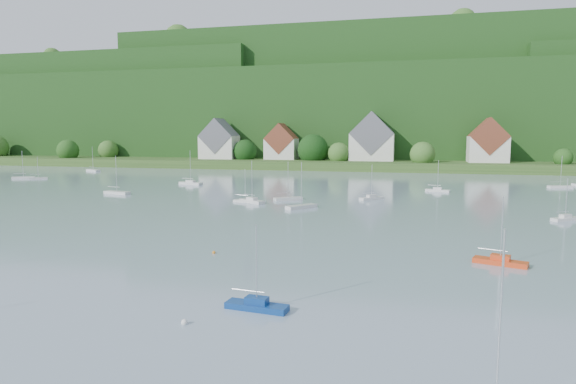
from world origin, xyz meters
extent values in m
cube|color=#2C4E1D|center=(0.00, 200.00, 1.50)|extent=(600.00, 60.00, 3.00)
cube|color=#143912|center=(0.00, 275.00, 20.00)|extent=(620.00, 160.00, 40.00)
cube|color=#143912|center=(-150.00, 260.00, 24.00)|extent=(200.00, 120.00, 52.00)
cube|color=#143912|center=(10.00, 270.00, 28.00)|extent=(240.00, 130.00, 60.00)
sphere|color=#316324|center=(-108.08, 191.48, 5.80)|extent=(8.61, 8.61, 8.61)
sphere|color=#265018|center=(-119.76, 180.47, 5.94)|extent=(9.03, 9.03, 9.03)
sphere|color=#316324|center=(-6.80, 183.88, 5.66)|extent=(8.19, 8.19, 8.19)
sphere|color=#316324|center=(-51.96, 186.07, 5.11)|extent=(6.49, 6.49, 6.49)
sphere|color=#316324|center=(46.85, 192.08, 6.95)|extent=(12.16, 12.16, 12.16)
sphere|color=#316324|center=(22.99, 179.93, 5.84)|extent=(8.73, 8.73, 8.73)
sphere|color=black|center=(-43.87, 185.86, 6.03)|extent=(9.32, 9.32, 9.32)
sphere|color=#265018|center=(67.84, 181.69, 5.03)|extent=(6.24, 6.24, 6.24)
sphere|color=black|center=(-17.00, 186.36, 6.87)|extent=(11.92, 11.92, 11.92)
sphere|color=#316324|center=(-119.71, 228.54, 51.84)|extent=(10.52, 10.52, 10.52)
sphere|color=#265018|center=(-84.27, 263.14, 51.80)|extent=(10.29, 10.29, 10.29)
sphere|color=black|center=(-190.36, 258.01, 51.80)|extent=(10.31, 10.31, 10.31)
sphere|color=black|center=(-175.19, 233.35, 51.42)|extent=(8.14, 8.14, 8.14)
sphere|color=#316324|center=(-177.57, 262.59, 51.25)|extent=(7.15, 7.15, 7.15)
sphere|color=black|center=(-68.16, 251.39, 51.26)|extent=(7.18, 7.18, 7.18)
sphere|color=#316324|center=(-157.98, 221.69, 51.56)|extent=(8.89, 8.89, 8.89)
sphere|color=black|center=(-193.31, 253.95, 51.74)|extent=(9.97, 9.97, 9.97)
sphere|color=#265018|center=(39.50, 255.03, 60.25)|extent=(12.83, 12.83, 12.83)
sphere|color=#316324|center=(-39.93, 242.18, 59.43)|extent=(8.18, 8.18, 8.18)
sphere|color=#265018|center=(1.11, 279.65, 60.23)|extent=(12.73, 12.73, 12.73)
sphere|color=#265018|center=(83.40, 244.53, 60.01)|extent=(11.50, 11.50, 11.50)
sphere|color=#265018|center=(60.71, 274.89, 60.56)|extent=(14.65, 14.65, 14.65)
sphere|color=#316324|center=(39.25, 231.29, 60.09)|extent=(11.95, 11.95, 11.95)
sphere|color=#316324|center=(-47.14, 274.29, 59.24)|extent=(7.07, 7.07, 7.07)
sphere|color=black|center=(-3.47, 243.31, 59.44)|extent=(8.21, 8.21, 8.21)
sphere|color=#316324|center=(-22.82, 267.10, 60.14)|extent=(12.24, 12.24, 12.24)
sphere|color=#316324|center=(-95.50, 235.90, 60.39)|extent=(13.65, 13.65, 13.65)
sphere|color=#265018|center=(78.67, 255.82, 47.71)|extent=(9.78, 9.78, 9.78)
sphere|color=#265018|center=(-39.98, 262.14, 42.10)|extent=(12.01, 12.01, 12.01)
sphere|color=black|center=(-3.70, 272.21, 42.75)|extent=(15.72, 15.72, 15.72)
sphere|color=#265018|center=(10.88, 267.92, 41.84)|extent=(10.54, 10.54, 10.54)
sphere|color=#265018|center=(-193.30, 298.62, 41.43)|extent=(8.18, 8.18, 8.18)
sphere|color=black|center=(-175.91, 289.59, 41.53)|extent=(8.74, 8.74, 8.74)
sphere|color=black|center=(-191.77, 268.51, 42.69)|extent=(15.38, 15.38, 15.38)
cube|color=silver|center=(-55.00, 187.00, 7.50)|extent=(14.00, 10.00, 9.00)
cube|color=#5D5C64|center=(-55.00, 187.00, 12.00)|extent=(14.00, 10.40, 14.00)
cube|color=silver|center=(-30.00, 189.00, 7.00)|extent=(12.00, 9.00, 8.00)
cube|color=brown|center=(-30.00, 189.00, 11.00)|extent=(12.00, 9.36, 12.00)
cube|color=silver|center=(5.00, 188.00, 8.00)|extent=(16.00, 11.00, 10.00)
cube|color=#5D5C64|center=(5.00, 188.00, 13.00)|extent=(16.00, 11.44, 16.00)
cube|color=silver|center=(45.00, 186.00, 7.50)|extent=(13.00, 10.00, 9.00)
cube|color=brown|center=(45.00, 186.00, 12.00)|extent=(13.00, 10.40, 13.00)
cube|color=navy|center=(7.75, 35.57, 0.24)|extent=(4.83, 1.84, 0.47)
cube|color=navy|center=(7.75, 35.57, 0.72)|extent=(1.74, 1.10, 0.50)
cylinder|color=silver|center=(7.75, 35.57, 3.42)|extent=(0.10, 0.10, 5.89)
cylinder|color=silver|center=(7.05, 35.65, 1.37)|extent=(2.58, 0.37, 0.08)
cylinder|color=silver|center=(22.18, 23.39, 4.85)|extent=(0.10, 0.10, 8.36)
cube|color=red|center=(27.39, 53.31, 0.25)|extent=(5.23, 3.02, 0.51)
cube|color=red|center=(27.39, 53.31, 0.76)|extent=(2.00, 1.52, 0.50)
cylinder|color=silver|center=(27.39, 53.31, 3.66)|extent=(0.10, 0.10, 6.31)
cylinder|color=silver|center=(26.67, 53.56, 1.41)|extent=(2.64, 1.01, 0.08)
sphere|color=white|center=(3.80, 31.74, 0.00)|extent=(0.47, 0.47, 0.47)
sphere|color=orange|center=(-1.89, 50.91, 0.00)|extent=(0.38, 0.38, 0.38)
cube|color=silver|center=(0.45, 84.93, 0.30)|extent=(5.06, 5.63, 0.59)
cylinder|color=silver|center=(0.45, 84.93, 4.30)|extent=(0.10, 0.10, 7.42)
cylinder|color=silver|center=(-0.12, 84.25, 1.49)|extent=(2.14, 2.57, 0.08)
cube|color=silver|center=(-35.54, 117.83, 0.32)|extent=(6.70, 3.31, 0.65)
cube|color=silver|center=(-35.54, 117.83, 0.90)|extent=(2.50, 1.77, 0.50)
cylinder|color=silver|center=(-35.54, 117.83, 4.68)|extent=(0.10, 0.10, 8.06)
cylinder|color=silver|center=(-36.48, 118.07, 1.55)|extent=(3.46, 0.94, 0.08)
cube|color=silver|center=(-84.71, 121.94, 0.24)|extent=(4.52, 3.99, 0.47)
cylinder|color=silver|center=(-84.71, 121.94, 3.43)|extent=(0.10, 0.10, 5.92)
cylinder|color=silver|center=(-85.26, 121.50, 1.37)|extent=(2.08, 1.69, 0.08)
cube|color=silver|center=(41.27, 82.43, 0.23)|extent=(4.57, 3.81, 0.47)
cube|color=silver|center=(41.27, 82.43, 0.72)|extent=(1.87, 1.70, 0.50)
cylinder|color=silver|center=(41.27, 82.43, 3.40)|extent=(0.10, 0.10, 5.86)
cylinder|color=silver|center=(40.70, 82.02, 1.37)|extent=(2.14, 1.57, 0.08)
cube|color=silver|center=(-11.42, 89.75, 0.23)|extent=(4.80, 2.05, 0.46)
cylinder|color=silver|center=(-11.42, 89.75, 3.37)|extent=(0.10, 0.10, 5.81)
cylinder|color=silver|center=(-12.11, 89.87, 1.36)|extent=(2.53, 0.50, 0.08)
cube|color=silver|center=(-4.35, 94.82, 0.28)|extent=(5.44, 4.54, 0.56)
cylinder|color=silver|center=(-4.35, 94.82, 4.05)|extent=(0.10, 0.10, 6.98)
cylinder|color=silver|center=(-5.02, 94.33, 1.46)|extent=(2.54, 1.86, 0.08)
cube|color=silver|center=(11.43, 99.25, 0.26)|extent=(4.66, 4.62, 0.51)
cube|color=silver|center=(11.43, 99.25, 0.76)|extent=(1.98, 1.97, 0.50)
cylinder|color=silver|center=(11.43, 99.25, 3.72)|extent=(0.10, 0.10, 6.41)
cylinder|color=silver|center=(10.88, 98.71, 1.41)|extent=(2.06, 2.04, 0.08)
cube|color=silver|center=(-89.66, 121.82, 0.30)|extent=(6.01, 4.24, 0.59)
cylinder|color=silver|center=(-89.66, 121.82, 4.29)|extent=(0.10, 0.10, 7.40)
cylinder|color=silver|center=(-90.44, 121.41, 1.49)|extent=(2.91, 1.60, 0.08)
cube|color=silver|center=(-42.37, 95.55, 0.31)|extent=(6.33, 2.90, 0.61)
cylinder|color=silver|center=(-42.37, 95.55, 4.43)|extent=(0.10, 0.10, 7.64)
cylinder|color=silver|center=(-43.27, 95.73, 1.51)|extent=(3.31, 0.75, 0.08)
cube|color=silver|center=(-9.97, 89.43, 0.29)|extent=(5.79, 4.60, 0.59)
cube|color=silver|center=(-9.97, 89.43, 0.84)|extent=(2.34, 2.09, 0.50)
cylinder|color=silver|center=(-9.97, 89.43, 4.24)|extent=(0.10, 0.10, 7.32)
cylinder|color=silver|center=(-10.71, 89.91, 1.49)|extent=(2.73, 1.84, 0.08)
cube|color=silver|center=(53.77, 131.53, 0.28)|extent=(5.91, 3.19, 0.57)
cylinder|color=silver|center=(53.77, 131.53, 4.13)|extent=(0.10, 0.10, 7.12)
cylinder|color=silver|center=(52.95, 131.28, 1.47)|extent=(3.02, 0.99, 0.08)
cube|color=silver|center=(24.80, 116.52, 0.26)|extent=(5.38, 2.65, 0.52)
cube|color=silver|center=(24.80, 116.52, 0.77)|extent=(2.01, 1.42, 0.50)
cylinder|color=silver|center=(24.80, 116.52, 3.76)|extent=(0.10, 0.10, 6.48)
cylinder|color=silver|center=(24.05, 116.71, 1.42)|extent=(2.79, 0.76, 0.08)
cube|color=silver|center=(-87.53, 151.37, 0.32)|extent=(6.47, 4.30, 0.63)
cylinder|color=silver|center=(-87.53, 151.37, 4.58)|extent=(0.10, 0.10, 7.90)
cylinder|color=silver|center=(-88.39, 151.77, 1.53)|extent=(3.18, 1.56, 0.08)
camera|label=1|loc=(18.28, 2.11, 12.86)|focal=30.79mm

